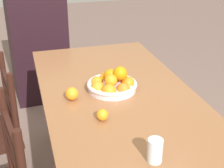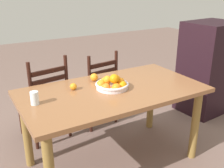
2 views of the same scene
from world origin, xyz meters
name	(u,v)px [view 1 (image 1 of 2)]	position (x,y,z in m)	size (l,w,h in m)	color
dining_table	(116,106)	(0.00, 0.00, 0.65)	(1.62, 0.87, 0.76)	#905C37
cabinet	(37,39)	(1.64, 0.35, 0.59)	(0.64, 0.53, 1.18)	black
fruit_bowl	(112,84)	(0.01, 0.02, 0.79)	(0.30, 0.30, 0.15)	silver
orange_loose_0	(102,115)	(-0.30, 0.16, 0.79)	(0.06, 0.06, 0.06)	orange
orange_loose_1	(72,94)	(-0.05, 0.27, 0.79)	(0.07, 0.07, 0.07)	orange
drinking_glass	(155,150)	(-0.68, 0.04, 0.81)	(0.06, 0.06, 0.11)	silver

